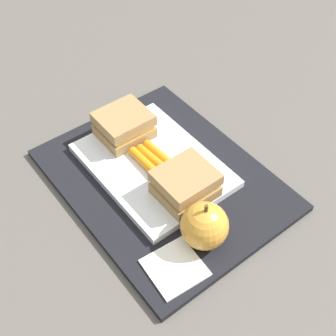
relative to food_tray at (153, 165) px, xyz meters
name	(u,v)px	position (x,y,z in m)	size (l,w,h in m)	color
ground_plane	(163,181)	(0.03, 0.00, -0.02)	(2.40, 2.40, 0.00)	#56514C
lunchbag_mat	(163,179)	(0.03, 0.00, -0.01)	(0.36, 0.28, 0.01)	black
food_tray	(153,165)	(0.00, 0.00, 0.00)	(0.23, 0.17, 0.01)	white
sandwich_half_left	(124,125)	(-0.08, 0.00, 0.03)	(0.07, 0.08, 0.04)	#9E7A4C
sandwich_half_right	(185,184)	(0.08, 0.00, 0.03)	(0.07, 0.08, 0.04)	#9E7A4C
carrot_sticks_bundle	(153,160)	(0.00, 0.00, 0.01)	(0.08, 0.04, 0.02)	orange
apple	(204,226)	(0.15, -0.03, 0.03)	(0.07, 0.07, 0.08)	gold
paper_napkin	(175,268)	(0.16, -0.08, 0.00)	(0.07, 0.07, 0.00)	white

